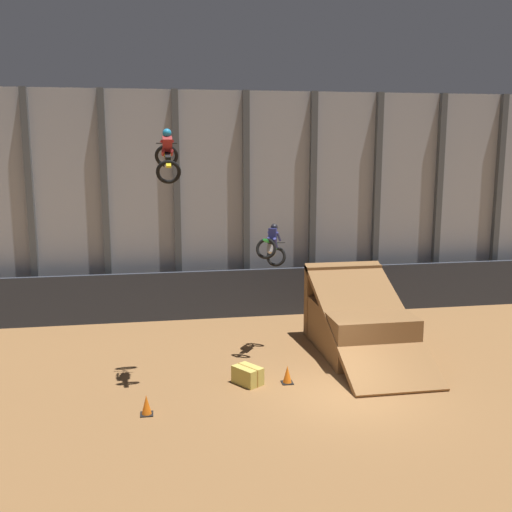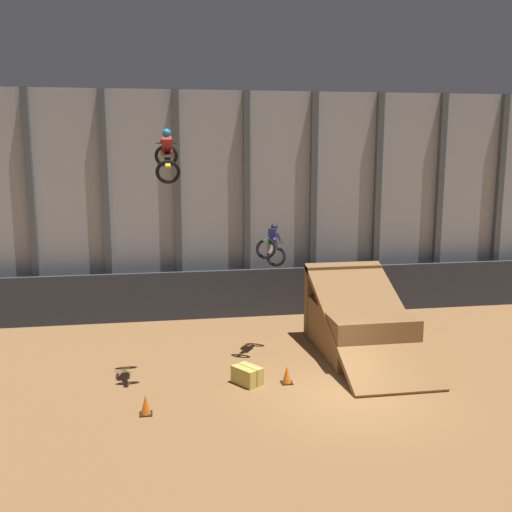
{
  "view_description": "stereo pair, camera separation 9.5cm",
  "coord_description": "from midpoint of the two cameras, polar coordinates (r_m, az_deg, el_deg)",
  "views": [
    {
      "loc": [
        -5.61,
        -16.22,
        7.42
      ],
      "look_at": [
        -1.99,
        4.66,
        3.51
      ],
      "focal_mm": 42.0,
      "sensor_mm": 36.0,
      "label": 1
    },
    {
      "loc": [
        -5.51,
        -16.24,
        7.42
      ],
      "look_at": [
        -1.99,
        4.66,
        3.51
      ],
      "focal_mm": 42.0,
      "sensor_mm": 36.0,
      "label": 2
    }
  ],
  "objects": [
    {
      "name": "ground_plane",
      "position": [
        18.69,
        8.57,
        -13.05
      ],
      "size": [
        60.0,
        60.0,
        0.0
      ],
      "primitive_type": "plane",
      "color": "olive"
    },
    {
      "name": "lower_barrier",
      "position": [
        26.59,
        2.55,
        -3.4
      ],
      "size": [
        31.36,
        0.2,
        2.11
      ],
      "color": "#2D333D",
      "rests_on": "ground_plane"
    },
    {
      "name": "rider_bike_left_air",
      "position": [
        18.34,
        -8.59,
        9.35
      ],
      "size": [
        0.75,
        1.86,
        1.65
      ],
      "rotation": [
        0.32,
        0.0,
        0.01
      ],
      "color": "black"
    },
    {
      "name": "hay_bale_trackside",
      "position": [
        19.27,
        -0.95,
        -11.29
      ],
      "size": [
        1.0,
        1.08,
        0.57
      ],
      "rotation": [
        0.0,
        0.0,
        2.17
      ],
      "color": "#CCB751",
      "rests_on": "ground_plane"
    },
    {
      "name": "traffic_cone_arena_edge",
      "position": [
        19.33,
        2.86,
        -11.23
      ],
      "size": [
        0.36,
        0.36,
        0.58
      ],
      "color": "black",
      "rests_on": "ground_plane"
    },
    {
      "name": "rider_bike_right_air",
      "position": [
        21.21,
        1.4,
        0.92
      ],
      "size": [
        1.41,
        1.82,
        1.65
      ],
      "rotation": [
        -0.37,
        0.0,
        -0.48
      ],
      "color": "black"
    },
    {
      "name": "arena_back_wall",
      "position": [
        27.06,
        2.1,
        5.08
      ],
      "size": [
        32.0,
        0.4,
        9.77
      ],
      "color": "#A3A8B2",
      "rests_on": "ground_plane"
    },
    {
      "name": "dirt_ramp",
      "position": [
        22.47,
        9.51,
        -6.29
      ],
      "size": [
        3.02,
        6.37,
        2.99
      ],
      "color": "brown",
      "rests_on": "ground_plane"
    },
    {
      "name": "traffic_cone_near_ramp",
      "position": [
        17.5,
        -10.55,
        -13.8
      ],
      "size": [
        0.36,
        0.36,
        0.58
      ],
      "color": "black",
      "rests_on": "ground_plane"
    }
  ]
}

